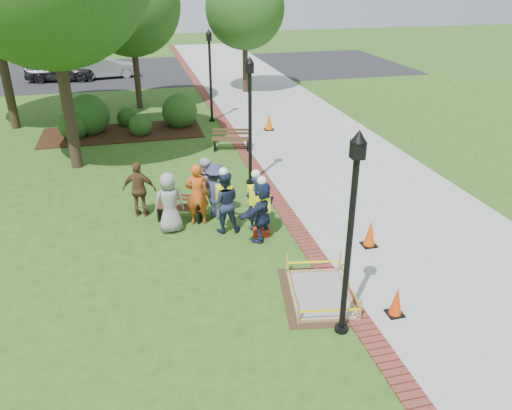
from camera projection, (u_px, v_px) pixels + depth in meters
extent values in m
plane|color=#285116|center=(248.00, 263.00, 12.57)|extent=(100.00, 100.00, 0.00)
cube|color=#9E9E99|center=(306.00, 133.00, 22.42)|extent=(6.00, 60.00, 0.02)
cube|color=maroon|center=(235.00, 138.00, 21.71)|extent=(0.50, 60.00, 0.03)
cube|color=#381E0F|center=(122.00, 133.00, 22.42)|extent=(7.00, 3.00, 0.05)
cube|color=black|center=(163.00, 70.00, 36.22)|extent=(36.00, 12.00, 0.01)
cube|color=#47331E|center=(320.00, 295.00, 11.31)|extent=(2.07, 2.56, 0.01)
cube|color=gray|center=(320.00, 295.00, 11.30)|extent=(1.49, 1.98, 0.04)
cube|color=tan|center=(320.00, 294.00, 11.29)|extent=(1.63, 2.12, 0.08)
cube|color=tan|center=(321.00, 285.00, 11.19)|extent=(1.67, 2.15, 0.55)
cube|color=yellow|center=(321.00, 284.00, 11.18)|extent=(1.61, 2.10, 0.06)
cube|color=#4E2D1A|center=(180.00, 207.00, 14.54)|extent=(1.42, 0.88, 0.04)
cube|color=#4E2D1A|center=(181.00, 197.00, 14.65)|extent=(1.29, 0.54, 0.22)
cube|color=black|center=(180.00, 214.00, 14.63)|extent=(1.32, 0.89, 0.40)
cube|color=brown|center=(231.00, 139.00, 20.17)|extent=(1.60, 0.82, 0.04)
cube|color=brown|center=(231.00, 131.00, 20.29)|extent=(1.50, 0.43, 0.25)
cube|color=black|center=(231.00, 145.00, 20.27)|extent=(1.48, 0.85, 0.45)
cube|color=black|center=(395.00, 314.00, 10.66)|extent=(0.35, 0.35, 0.05)
cone|color=#E43807|center=(396.00, 301.00, 10.52)|extent=(0.28, 0.28, 0.65)
cube|color=black|center=(369.00, 245.00, 13.31)|extent=(0.38, 0.38, 0.05)
cone|color=#DB4806|center=(370.00, 233.00, 13.15)|extent=(0.30, 0.30, 0.71)
cube|color=black|center=(269.00, 130.00, 22.84)|extent=(0.42, 0.42, 0.05)
cone|color=#FF6408|center=(269.00, 121.00, 22.67)|extent=(0.33, 0.33, 0.77)
cube|color=#AA230D|center=(261.00, 232.00, 13.78)|extent=(0.48, 0.32, 0.22)
cylinder|color=black|center=(348.00, 250.00, 9.40)|extent=(0.12, 0.12, 3.80)
cube|color=black|center=(358.00, 150.00, 8.54)|extent=(0.22, 0.22, 0.32)
cone|color=black|center=(359.00, 136.00, 8.43)|extent=(0.28, 0.28, 0.22)
cylinder|color=black|center=(341.00, 329.00, 10.19)|extent=(0.28, 0.28, 0.10)
cylinder|color=black|center=(250.00, 130.00, 16.41)|extent=(0.12, 0.12, 3.80)
cube|color=black|center=(250.00, 68.00, 15.55)|extent=(0.22, 0.22, 0.32)
cone|color=black|center=(250.00, 60.00, 15.44)|extent=(0.28, 0.28, 0.22)
cylinder|color=black|center=(250.00, 182.00, 17.20)|extent=(0.28, 0.28, 0.10)
cylinder|color=black|center=(211.00, 82.00, 23.42)|extent=(0.12, 0.12, 3.80)
cube|color=black|center=(209.00, 37.00, 22.56)|extent=(0.22, 0.22, 0.32)
cone|color=black|center=(209.00, 31.00, 22.45)|extent=(0.28, 0.28, 0.22)
cylinder|color=black|center=(212.00, 120.00, 24.21)|extent=(0.28, 0.28, 0.10)
cylinder|color=#3D2D1E|center=(65.00, 90.00, 17.44)|extent=(0.41, 0.41, 5.74)
cylinder|color=#3D2D1E|center=(136.00, 67.00, 25.60)|extent=(0.32, 0.32, 4.22)
sphere|color=#1E4714|center=(130.00, 4.00, 24.30)|extent=(4.96, 4.96, 4.96)
cylinder|color=#3D2D1E|center=(245.00, 59.00, 29.12)|extent=(0.31, 0.31, 3.84)
sphere|color=#1E4714|center=(245.00, 9.00, 27.94)|extent=(4.46, 4.46, 4.46)
cylinder|color=#3D2D1E|center=(3.00, 63.00, 21.94)|extent=(0.40, 0.40, 5.88)
sphere|color=#1E4714|center=(75.00, 138.00, 21.85)|extent=(1.30, 1.30, 1.30)
sphere|color=#1E4714|center=(91.00, 133.00, 22.50)|extent=(1.88, 1.88, 1.88)
sphere|color=#1E4714|center=(142.00, 135.00, 22.22)|extent=(1.03, 1.03, 1.03)
sphere|color=#1E4714|center=(181.00, 126.00, 23.49)|extent=(1.63, 1.63, 1.63)
sphere|color=#1E4714|center=(128.00, 126.00, 23.49)|extent=(0.93, 0.93, 0.93)
imported|color=gray|center=(169.00, 203.00, 13.74)|extent=(0.60, 0.42, 1.74)
imported|color=#CD5018|center=(197.00, 194.00, 14.14)|extent=(0.62, 0.44, 1.83)
imported|color=silver|center=(205.00, 186.00, 14.74)|extent=(0.64, 0.50, 1.77)
imported|color=brown|center=(140.00, 190.00, 14.60)|extent=(0.63, 0.50, 1.70)
imported|color=#35385E|center=(216.00, 191.00, 14.52)|extent=(0.63, 0.60, 1.67)
imported|color=#16253A|center=(262.00, 211.00, 13.31)|extent=(0.63, 0.63, 1.70)
cube|color=#E8FD15|center=(262.00, 203.00, 13.21)|extent=(0.42, 0.26, 0.52)
sphere|color=white|center=(262.00, 181.00, 12.94)|extent=(0.25, 0.25, 0.25)
imported|color=#17243D|center=(256.00, 202.00, 13.87)|extent=(0.59, 0.46, 1.64)
cube|color=#E8FD15|center=(256.00, 195.00, 13.77)|extent=(0.42, 0.26, 0.52)
sphere|color=white|center=(256.00, 174.00, 13.51)|extent=(0.25, 0.25, 0.25)
imported|color=#1B2E47|center=(224.00, 202.00, 13.72)|extent=(0.61, 0.43, 1.77)
cube|color=#E8FD15|center=(224.00, 194.00, 13.61)|extent=(0.42, 0.26, 0.52)
sphere|color=white|center=(223.00, 172.00, 13.33)|extent=(0.25, 0.25, 0.25)
imported|color=#262628|center=(62.00, 81.00, 32.89)|extent=(2.62, 5.11, 1.60)
imported|color=#B2B3B7|center=(108.00, 78.00, 33.77)|extent=(2.67, 4.78, 1.48)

